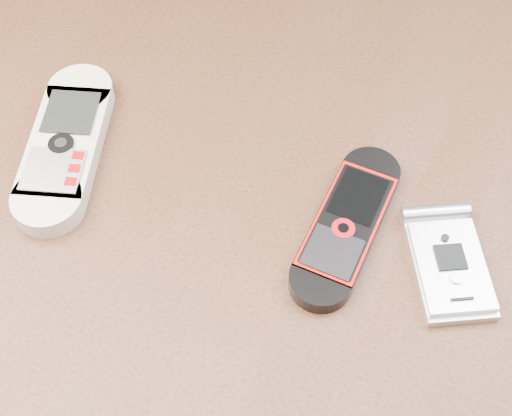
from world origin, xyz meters
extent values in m
cube|color=black|center=(0.00, 0.00, 0.73)|extent=(1.20, 0.80, 0.03)
cube|color=black|center=(-0.54, 0.34, 0.36)|extent=(0.06, 0.06, 0.71)
cube|color=beige|center=(-0.16, 0.00, 0.76)|extent=(0.11, 0.18, 0.02)
cube|color=black|center=(0.07, 0.01, 0.76)|extent=(0.05, 0.15, 0.02)
cube|color=silver|center=(0.15, 0.01, 0.76)|extent=(0.09, 0.11, 0.02)
camera|label=1|loc=(0.12, -0.28, 1.21)|focal=50.00mm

